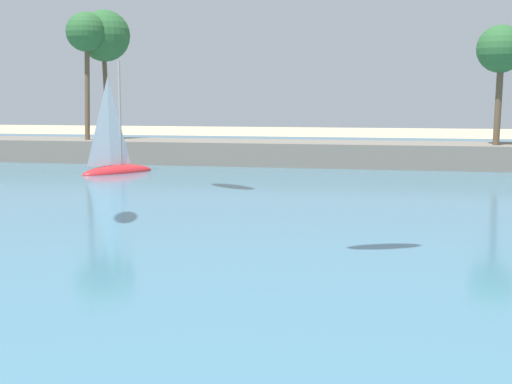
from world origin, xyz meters
name	(u,v)px	position (x,y,z in m)	size (l,w,h in m)	color
sea	(361,171)	(0.00, 53.71, 0.03)	(220.00, 87.92, 0.06)	teal
palm_headland	(343,129)	(-1.68, 57.75, 2.82)	(91.51, 6.17, 12.64)	slate
sailboat_mid_bay	(116,162)	(-16.12, 48.72, 0.78)	(4.37, 5.54, 8.01)	red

